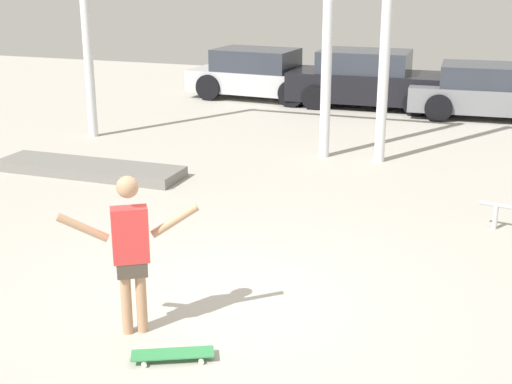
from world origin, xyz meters
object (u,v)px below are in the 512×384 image
object	(u,v)px
parked_car_grey	(490,92)
skateboard	(173,354)
parked_car_silver	(260,75)
manual_pad	(89,169)
parked_car_black	(368,80)
skateboarder	(131,246)

from	to	relation	value
parked_car_grey	skateboard	bearing A→B (deg)	-103.62
parked_car_silver	parked_car_grey	bearing A→B (deg)	-0.55
skateboard	manual_pad	distance (m)	6.80
manual_pad	parked_car_silver	bearing A→B (deg)	87.14
skateboard	parked_car_black	world-z (taller)	parked_car_black
parked_car_black	parked_car_grey	world-z (taller)	parked_car_black
parked_car_black	skateboard	bearing A→B (deg)	-88.14
manual_pad	parked_car_black	distance (m)	8.84
skateboarder	parked_car_grey	xyz separation A→B (m)	(3.01, 12.64, -0.32)
manual_pad	parked_car_silver	distance (m)	8.28
manual_pad	parked_car_black	size ratio (longest dim) A/B	0.82
parked_car_silver	skateboard	bearing A→B (deg)	-69.79
skateboard	manual_pad	size ratio (longest dim) A/B	0.23
skateboard	parked_car_black	bearing A→B (deg)	67.41
skateboarder	parked_car_black	world-z (taller)	skateboarder
skateboard	skateboarder	bearing A→B (deg)	122.85
skateboard	parked_car_black	xyz separation A→B (m)	(-0.72, 13.39, 0.65)
parked_car_black	parked_car_grey	distance (m)	3.14
parked_car_silver	parked_car_black	size ratio (longest dim) A/B	0.96
skateboarder	manual_pad	xyz separation A→B (m)	(-3.64, 4.93, -0.86)
skateboarder	manual_pad	bearing A→B (deg)	94.03
skateboarder	manual_pad	distance (m)	6.19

